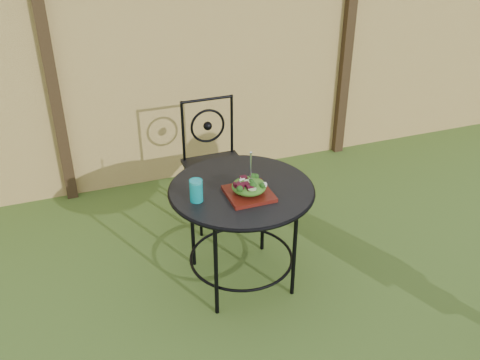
% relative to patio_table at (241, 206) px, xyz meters
% --- Properties ---
extents(ground, '(60.00, 60.00, 0.00)m').
position_rel_patio_table_xyz_m(ground, '(0.31, -0.61, -0.59)').
color(ground, '#274817').
rests_on(ground, ground).
extents(fence, '(8.00, 0.12, 1.90)m').
position_rel_patio_table_xyz_m(fence, '(0.31, 1.58, 0.36)').
color(fence, '#ECCA74').
rests_on(fence, ground).
extents(patio_table, '(0.92, 0.92, 0.72)m').
position_rel_patio_table_xyz_m(patio_table, '(0.00, 0.00, 0.00)').
color(patio_table, black).
rests_on(patio_table, ground).
extents(patio_chair, '(0.46, 0.46, 0.95)m').
position_rel_patio_table_xyz_m(patio_chair, '(0.09, 0.84, -0.08)').
color(patio_chair, black).
rests_on(patio_chair, ground).
extents(salad_plate, '(0.27, 0.27, 0.02)m').
position_rel_patio_table_xyz_m(salad_plate, '(0.01, -0.10, 0.15)').
color(salad_plate, '#3F1209').
rests_on(salad_plate, patio_table).
extents(salad, '(0.21, 0.21, 0.08)m').
position_rel_patio_table_xyz_m(salad, '(0.01, -0.10, 0.20)').
color(salad, '#235614').
rests_on(salad, salad_plate).
extents(fork, '(0.01, 0.01, 0.18)m').
position_rel_patio_table_xyz_m(fork, '(0.02, -0.10, 0.33)').
color(fork, silver).
rests_on(fork, salad).
extents(drinking_glass, '(0.08, 0.08, 0.14)m').
position_rel_patio_table_xyz_m(drinking_glass, '(-0.31, -0.05, 0.21)').
color(drinking_glass, '#0EA0A5').
rests_on(drinking_glass, patio_table).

